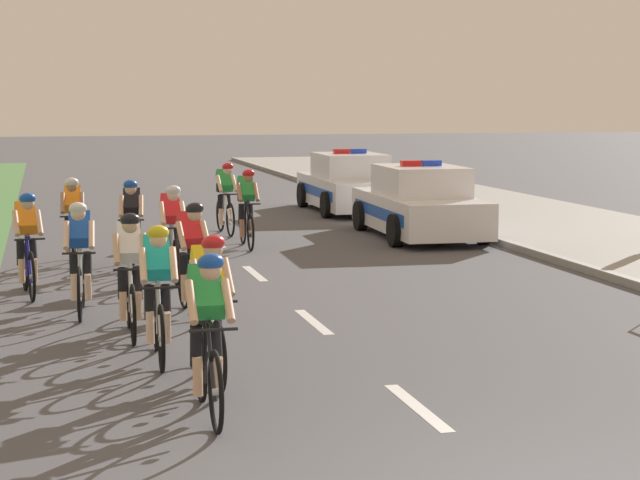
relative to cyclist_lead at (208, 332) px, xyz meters
The scene contains 17 objects.
sidewalk_slab 14.67m from the cyclist_lead, 48.82° to the left, with size 4.95×60.00×0.12m, color gray.
kerb_edge 13.21m from the cyclist_lead, 56.66° to the left, with size 0.16×60.00×0.13m, color #9E9E99.
lane_markings_centre 4.37m from the cyclist_lead, 63.46° to the left, with size 0.14×17.60×0.01m.
cyclist_lead is the anchor object (origin of this frame).
cyclist_second 1.27m from the cyclist_lead, 80.81° to the left, with size 0.42×1.72×1.56m.
cyclist_third 2.21m from the cyclist_lead, 95.52° to the left, with size 0.43×1.72×1.56m.
cyclist_fourth 3.55m from the cyclist_lead, 96.61° to the left, with size 0.42×1.72×1.56m.
cyclist_fifth 4.64m from the cyclist_lead, 84.24° to the left, with size 0.44×1.72×1.56m.
cyclist_sixth 5.11m from the cyclist_lead, 100.61° to the left, with size 0.44×1.72×1.56m.
cyclist_seventh 7.47m from the cyclist_lead, 85.86° to the left, with size 0.42×1.72×1.56m.
cyclist_eighth 6.81m from the cyclist_lead, 103.86° to the left, with size 0.45×1.72×1.56m.
cyclist_ninth 8.76m from the cyclist_lead, 89.84° to the left, with size 0.45×1.72×1.56m.
cyclist_tenth 9.58m from the cyclist_lead, 95.46° to the left, with size 0.43×1.72×1.56m.
cyclist_eleventh 11.19m from the cyclist_lead, 77.79° to the left, with size 0.42×1.72×1.56m.
cyclist_twelfth 13.32m from the cyclist_lead, 80.00° to the left, with size 0.43×1.72×1.56m.
police_car_nearest 13.19m from the cyclist_lead, 62.34° to the left, with size 2.12×4.46×1.59m.
police_car_second 18.09m from the cyclist_lead, 70.22° to the left, with size 2.07×4.43×1.59m.
Camera 1 is at (-3.28, -6.38, 2.83)m, focal length 60.76 mm.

